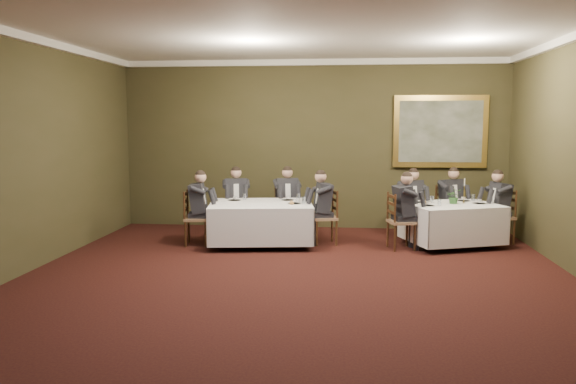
% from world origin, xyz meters
% --- Properties ---
extents(ground, '(10.00, 10.00, 0.00)m').
position_xyz_m(ground, '(0.00, 0.00, 0.00)').
color(ground, black).
rests_on(ground, ground).
extents(ceiling, '(8.00, 10.00, 0.10)m').
position_xyz_m(ceiling, '(0.00, 0.00, 3.50)').
color(ceiling, silver).
rests_on(ceiling, back_wall).
extents(back_wall, '(8.00, 0.10, 3.50)m').
position_xyz_m(back_wall, '(0.00, 5.00, 1.75)').
color(back_wall, '#38351C').
rests_on(back_wall, ground).
extents(front_wall, '(8.00, 0.10, 3.50)m').
position_xyz_m(front_wall, '(0.00, -5.00, 1.75)').
color(front_wall, '#38351C').
rests_on(front_wall, ground).
extents(crown_molding, '(8.00, 10.00, 0.12)m').
position_xyz_m(crown_molding, '(0.00, 0.00, 3.44)').
color(crown_molding, white).
rests_on(crown_molding, back_wall).
extents(table_main, '(1.90, 1.67, 0.67)m').
position_xyz_m(table_main, '(2.60, 3.40, 0.45)').
color(table_main, black).
rests_on(table_main, ground).
extents(table_second, '(2.02, 1.65, 0.67)m').
position_xyz_m(table_second, '(-0.83, 3.19, 0.45)').
color(table_second, black).
rests_on(table_second, ground).
extents(chair_main_backleft, '(0.57, 0.56, 1.00)m').
position_xyz_m(chair_main_backleft, '(1.93, 4.01, 0.28)').
color(chair_main_backleft, '#896646').
rests_on(chair_main_backleft, ground).
extents(diner_main_backleft, '(0.56, 0.60, 1.35)m').
position_xyz_m(diner_main_backleft, '(1.93, 4.00, 0.51)').
color(diner_main_backleft, black).
rests_on(diner_main_backleft, chair_main_backleft).
extents(chair_main_backright, '(0.58, 0.57, 1.00)m').
position_xyz_m(chair_main_backright, '(2.72, 4.30, 0.28)').
color(chair_main_backright, '#896646').
rests_on(chair_main_backright, ground).
extents(diner_main_backright, '(0.57, 0.61, 1.35)m').
position_xyz_m(diner_main_backright, '(2.72, 4.29, 0.51)').
color(diner_main_backright, black).
rests_on(diner_main_backright, chair_main_backright).
extents(chair_main_endleft, '(0.52, 0.53, 1.00)m').
position_xyz_m(chair_main_endleft, '(1.66, 3.06, 0.28)').
color(chair_main_endleft, '#896646').
rests_on(chair_main_endleft, ground).
extents(diner_main_endleft, '(0.56, 0.51, 1.35)m').
position_xyz_m(diner_main_endleft, '(1.67, 3.06, 0.51)').
color(diner_main_endleft, black).
rests_on(diner_main_endleft, chair_main_endleft).
extents(chair_main_endright, '(0.51, 0.53, 1.00)m').
position_xyz_m(chair_main_endright, '(3.54, 3.74, 0.28)').
color(chair_main_endright, '#896646').
rests_on(chair_main_endright, ground).
extents(diner_main_endright, '(0.56, 0.50, 1.35)m').
position_xyz_m(diner_main_endright, '(3.53, 3.73, 0.51)').
color(diner_main_endright, black).
rests_on(diner_main_endright, chair_main_endright).
extents(chair_sec_backleft, '(0.52, 0.50, 1.00)m').
position_xyz_m(chair_sec_backleft, '(-1.45, 4.06, 0.28)').
color(chair_sec_backleft, '#896646').
rests_on(chair_sec_backleft, ground).
extents(diner_sec_backleft, '(0.49, 0.55, 1.35)m').
position_xyz_m(diner_sec_backleft, '(-1.45, 4.05, 0.51)').
color(diner_sec_backleft, black).
rests_on(diner_sec_backleft, chair_sec_backleft).
extents(chair_sec_backright, '(0.54, 0.53, 1.00)m').
position_xyz_m(chair_sec_backright, '(-0.47, 4.20, 0.28)').
color(chair_sec_backright, '#896646').
rests_on(chair_sec_backright, ground).
extents(diner_sec_backright, '(0.52, 0.58, 1.35)m').
position_xyz_m(diner_sec_backright, '(-0.47, 4.19, 0.51)').
color(diner_sec_backright, black).
rests_on(diner_sec_backright, chair_sec_backright).
extents(chair_sec_endright, '(0.51, 0.52, 1.00)m').
position_xyz_m(chair_sec_endright, '(0.33, 3.35, 0.28)').
color(chair_sec_endright, '#896646').
rests_on(chair_sec_endright, ground).
extents(diner_sec_endright, '(0.56, 0.50, 1.35)m').
position_xyz_m(diner_sec_endright, '(0.32, 3.34, 0.51)').
color(diner_sec_endright, black).
rests_on(diner_sec_endright, chair_sec_endright).
extents(chair_sec_endleft, '(0.47, 0.49, 1.00)m').
position_xyz_m(chair_sec_endleft, '(-1.99, 3.03, 0.28)').
color(chair_sec_endleft, '#896646').
rests_on(chair_sec_endleft, ground).
extents(diner_sec_endleft, '(0.53, 0.46, 1.35)m').
position_xyz_m(diner_sec_endleft, '(-1.98, 3.03, 0.51)').
color(diner_sec_endleft, black).
rests_on(diner_sec_endleft, chair_sec_endleft).
extents(centerpiece, '(0.27, 0.23, 0.29)m').
position_xyz_m(centerpiece, '(2.63, 3.44, 0.91)').
color(centerpiece, '#2D5926').
rests_on(centerpiece, table_main).
extents(candlestick, '(0.07, 0.07, 0.46)m').
position_xyz_m(candlestick, '(2.83, 3.54, 0.93)').
color(candlestick, '#A88A33').
rests_on(candlestick, table_main).
extents(place_setting_table_main, '(0.33, 0.31, 0.14)m').
position_xyz_m(place_setting_table_main, '(2.14, 3.59, 0.80)').
color(place_setting_table_main, white).
rests_on(place_setting_table_main, table_main).
extents(place_setting_table_second, '(0.33, 0.31, 0.14)m').
position_xyz_m(place_setting_table_second, '(-1.33, 3.53, 0.80)').
color(place_setting_table_second, white).
rests_on(place_setting_table_second, table_second).
extents(painting, '(1.87, 0.09, 1.46)m').
position_xyz_m(painting, '(2.60, 4.94, 2.03)').
color(painting, '#E0BF52').
rests_on(painting, back_wall).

